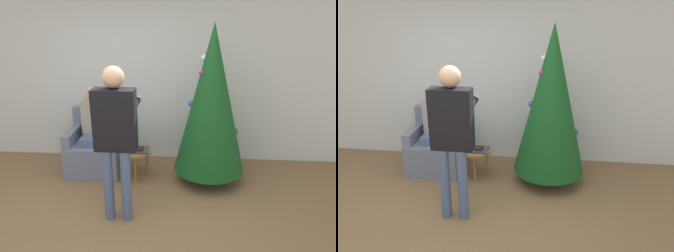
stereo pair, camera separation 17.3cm
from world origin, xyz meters
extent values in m
plane|color=brown|center=(0.00, 0.00, 0.00)|extent=(14.00, 14.00, 0.00)
cube|color=silver|center=(0.00, 2.23, 1.35)|extent=(8.00, 0.06, 2.70)
cylinder|color=brown|center=(1.13, 1.48, 0.10)|extent=(0.10, 0.10, 0.19)
cone|color=#144C1E|center=(1.13, 1.48, 1.20)|extent=(0.99, 0.99, 2.03)
sphere|color=white|center=(1.02, 1.52, 1.76)|extent=(0.08, 0.08, 0.08)
sphere|color=#2856B2|center=(0.87, 1.56, 1.13)|extent=(0.09, 0.09, 0.09)
sphere|color=#B23399|center=(0.98, 1.42, 1.59)|extent=(0.07, 0.07, 0.07)
sphere|color=#2856B2|center=(1.49, 1.61, 0.71)|extent=(0.10, 0.10, 0.10)
cube|color=slate|center=(-0.57, 1.64, 0.24)|extent=(0.78, 0.73, 0.48)
cube|color=slate|center=(-0.57, 1.94, 0.70)|extent=(0.78, 0.14, 0.45)
cube|color=slate|center=(-0.90, 1.64, 0.57)|extent=(0.12, 0.66, 0.19)
cube|color=slate|center=(-0.24, 1.64, 0.57)|extent=(0.12, 0.66, 0.19)
cylinder|color=#475B84|center=(-0.67, 1.44, 0.24)|extent=(0.11, 0.11, 0.48)
cylinder|color=#475B84|center=(-0.47, 1.44, 0.24)|extent=(0.11, 0.11, 0.48)
cube|color=#475B84|center=(-0.57, 1.59, 0.54)|extent=(0.32, 0.40, 0.12)
cube|color=gray|center=(-0.57, 1.74, 0.85)|extent=(0.36, 0.20, 0.50)
sphere|color=tan|center=(-0.57, 1.74, 1.20)|extent=(0.20, 0.20, 0.20)
cylinder|color=#475B84|center=(-0.07, 0.46, 0.44)|extent=(0.12, 0.12, 0.88)
cylinder|color=#475B84|center=(0.14, 0.46, 0.44)|extent=(0.12, 0.12, 0.88)
cube|color=black|center=(0.03, 0.52, 1.22)|extent=(0.47, 0.20, 0.69)
sphere|color=tan|center=(0.03, 0.55, 1.69)|extent=(0.24, 0.24, 0.24)
cylinder|color=black|center=(-0.17, 0.71, 1.36)|extent=(0.08, 0.30, 0.08)
cylinder|color=black|center=(0.23, 0.71, 1.36)|extent=(0.08, 0.30, 0.08)
cube|color=white|center=(0.23, 0.90, 1.36)|extent=(0.04, 0.14, 0.04)
cylinder|color=olive|center=(0.09, 1.45, 0.42)|extent=(0.44, 0.44, 0.03)
cylinder|color=olive|center=(0.09, 1.30, 0.20)|extent=(0.04, 0.04, 0.41)
cylinder|color=olive|center=(0.23, 1.53, 0.20)|extent=(0.04, 0.04, 0.41)
cylinder|color=olive|center=(-0.04, 1.53, 0.20)|extent=(0.04, 0.04, 0.41)
cube|color=#38383D|center=(0.09, 1.45, 0.45)|extent=(0.34, 0.25, 0.02)
cube|color=black|center=(0.09, 1.45, 0.47)|extent=(0.19, 0.13, 0.02)
camera|label=1|loc=(0.85, -2.80, 2.39)|focal=35.00mm
camera|label=2|loc=(1.03, -2.79, 2.39)|focal=35.00mm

